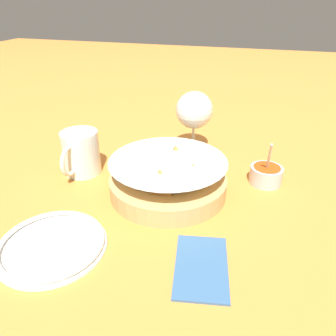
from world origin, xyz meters
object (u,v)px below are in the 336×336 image
(food_basket, at_px, (168,179))
(beer_mug, at_px, (81,154))
(side_plate, at_px, (52,245))
(sauce_cup, at_px, (266,174))
(wine_glass, at_px, (194,112))

(food_basket, relative_size, beer_mug, 1.97)
(food_basket, bearing_deg, side_plate, -31.57)
(food_basket, bearing_deg, sauce_cup, 117.49)
(beer_mug, bearing_deg, food_basket, 82.89)
(food_basket, height_order, wine_glass, wine_glass)
(sauce_cup, relative_size, wine_glass, 0.68)
(food_basket, xyz_separation_m, sauce_cup, (-0.10, 0.19, -0.01))
(sauce_cup, bearing_deg, side_plate, -45.81)
(wine_glass, xyz_separation_m, side_plate, (0.42, -0.14, -0.10))
(side_plate, bearing_deg, wine_glass, 161.93)
(food_basket, distance_m, beer_mug, 0.21)
(wine_glass, height_order, side_plate, wine_glass)
(wine_glass, distance_m, side_plate, 0.45)
(wine_glass, relative_size, side_plate, 0.90)
(sauce_cup, bearing_deg, beer_mug, -79.75)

